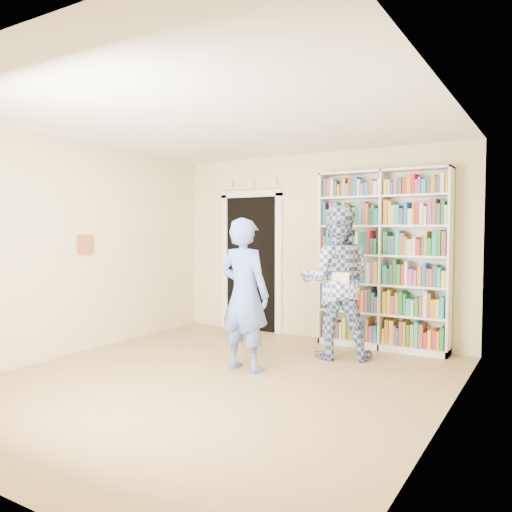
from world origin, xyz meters
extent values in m
plane|color=#9D794C|center=(0.00, 0.00, 0.00)|extent=(5.00, 5.00, 0.00)
plane|color=white|center=(0.00, 0.00, 2.70)|extent=(5.00, 5.00, 0.00)
plane|color=beige|center=(0.00, 2.50, 1.35)|extent=(4.50, 0.00, 4.50)
plane|color=beige|center=(-2.25, 0.00, 1.35)|extent=(0.00, 5.00, 5.00)
plane|color=beige|center=(2.25, 0.00, 1.35)|extent=(0.00, 5.00, 5.00)
cube|color=white|center=(1.04, 2.34, 1.19)|extent=(1.73, 0.32, 2.37)
cube|color=white|center=(1.04, 2.34, 1.19)|extent=(0.03, 0.32, 2.37)
cube|color=black|center=(-1.10, 2.48, 1.05)|extent=(0.90, 0.03, 2.10)
cube|color=white|center=(-1.60, 2.47, 1.05)|extent=(0.10, 0.06, 2.20)
cube|color=white|center=(-0.60, 2.47, 1.05)|extent=(0.10, 0.06, 2.20)
cube|color=white|center=(-1.10, 2.47, 2.15)|extent=(1.10, 0.06, 0.10)
cube|color=white|center=(-1.10, 2.46, 2.25)|extent=(1.10, 0.08, 0.02)
cube|color=brown|center=(-2.23, 0.20, 1.40)|extent=(0.03, 0.25, 0.25)
imported|color=#5B78CC|center=(0.02, 0.52, 0.86)|extent=(0.65, 0.45, 1.72)
imported|color=#2E468C|center=(0.69, 1.58, 0.95)|extent=(1.12, 1.01, 1.89)
cube|color=white|center=(0.85, 1.32, 0.95)|extent=(0.19, 0.08, 0.28)
camera|label=1|loc=(3.04, -4.19, 1.59)|focal=35.00mm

